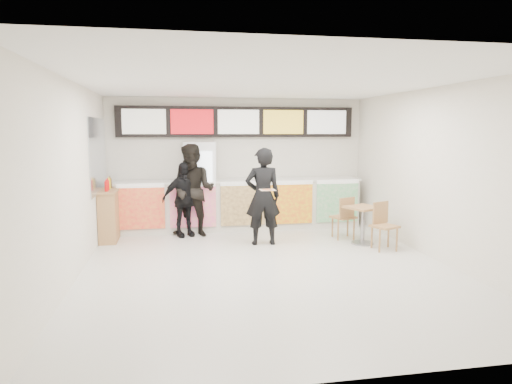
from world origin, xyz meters
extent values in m
plane|color=beige|center=(0.00, 0.00, 0.00)|extent=(7.00, 7.00, 0.00)
plane|color=white|center=(0.00, 0.00, 3.00)|extent=(7.00, 7.00, 0.00)
plane|color=silver|center=(0.00, 3.50, 1.50)|extent=(6.00, 0.00, 6.00)
plane|color=silver|center=(-3.00, 0.00, 1.50)|extent=(0.00, 7.00, 7.00)
plane|color=silver|center=(3.00, 0.00, 1.50)|extent=(0.00, 7.00, 7.00)
cube|color=silver|center=(0.00, 3.10, 0.55)|extent=(5.50, 0.70, 1.10)
cube|color=silver|center=(0.00, 3.10, 1.12)|extent=(5.56, 0.76, 0.04)
cube|color=red|center=(-2.20, 2.72, 0.61)|extent=(0.99, 0.02, 0.90)
cube|color=#F8379F|center=(-1.10, 2.72, 0.61)|extent=(0.99, 0.02, 0.90)
cube|color=brown|center=(0.00, 2.72, 0.61)|extent=(0.99, 0.02, 0.90)
cube|color=yellow|center=(1.10, 2.72, 0.61)|extent=(0.99, 0.02, 0.90)
cube|color=green|center=(2.20, 2.72, 0.61)|extent=(0.99, 0.02, 0.90)
cube|color=black|center=(0.00, 3.42, 2.45)|extent=(5.50, 0.12, 0.70)
cube|color=silver|center=(-2.12, 3.35, 2.45)|extent=(0.95, 0.02, 0.55)
cube|color=red|center=(-1.06, 3.35, 2.45)|extent=(0.95, 0.02, 0.55)
cube|color=white|center=(0.00, 3.35, 2.45)|extent=(0.95, 0.02, 0.55)
cube|color=yellow|center=(1.06, 3.35, 2.45)|extent=(0.95, 0.02, 0.55)
cube|color=silver|center=(2.12, 3.35, 2.45)|extent=(0.95, 0.02, 0.55)
cube|color=white|center=(-0.93, 3.12, 1.00)|extent=(0.70, 0.65, 2.00)
cube|color=white|center=(-0.93, 2.78, 1.05)|extent=(0.54, 0.02, 1.50)
cylinder|color=#1A932F|center=(-1.14, 2.82, 0.45)|extent=(0.07, 0.07, 0.22)
cylinder|color=#FF5915|center=(-1.00, 2.82, 0.45)|extent=(0.07, 0.07, 0.22)
cylinder|color=red|center=(-0.86, 2.82, 0.45)|extent=(0.07, 0.07, 0.22)
cylinder|color=#1666AC|center=(-0.72, 2.82, 0.45)|extent=(0.07, 0.07, 0.22)
cylinder|color=#FF5915|center=(-1.14, 2.82, 0.83)|extent=(0.07, 0.07, 0.22)
cylinder|color=red|center=(-1.00, 2.82, 0.83)|extent=(0.07, 0.07, 0.22)
cylinder|color=#1666AC|center=(-0.86, 2.82, 0.83)|extent=(0.07, 0.07, 0.22)
cylinder|color=#1A932F|center=(-0.72, 2.82, 0.83)|extent=(0.07, 0.07, 0.22)
cylinder|color=red|center=(-1.14, 2.82, 1.21)|extent=(0.07, 0.07, 0.22)
cylinder|color=#1666AC|center=(-1.00, 2.82, 1.21)|extent=(0.07, 0.07, 0.22)
cylinder|color=#1A932F|center=(-0.86, 2.82, 1.21)|extent=(0.07, 0.07, 0.22)
cylinder|color=#FF5915|center=(-0.72, 2.82, 1.21)|extent=(0.07, 0.07, 0.22)
cylinder|color=#1666AC|center=(-1.14, 2.82, 1.59)|extent=(0.07, 0.07, 0.22)
cylinder|color=#1A932F|center=(-1.00, 2.82, 1.59)|extent=(0.07, 0.07, 0.22)
cylinder|color=#FF5915|center=(-0.86, 2.82, 1.59)|extent=(0.07, 0.07, 0.22)
cylinder|color=red|center=(-0.72, 2.82, 1.59)|extent=(0.07, 0.07, 0.22)
cube|color=#B2B7BF|center=(-2.99, 2.45, 1.75)|extent=(0.01, 2.00, 1.50)
imported|color=black|center=(0.22, 1.57, 0.96)|extent=(0.71, 0.47, 1.92)
imported|color=black|center=(-1.09, 2.55, 0.99)|extent=(1.18, 1.07, 1.97)
imported|color=black|center=(-1.31, 2.55, 0.80)|extent=(1.01, 0.69, 1.60)
cube|color=beige|center=(0.22, 1.12, 1.15)|extent=(0.28, 0.28, 0.01)
cone|color=#CC7233|center=(0.22, 1.12, 1.16)|extent=(0.36, 0.36, 0.02)
cube|color=#A2734A|center=(2.19, 1.24, 0.74)|extent=(0.79, 0.79, 0.04)
cylinder|color=gray|center=(2.19, 1.24, 0.36)|extent=(0.08, 0.08, 0.73)
cylinder|color=gray|center=(2.19, 1.24, 0.02)|extent=(0.44, 0.44, 0.03)
cube|color=#A2734A|center=(2.41, 0.73, 0.45)|extent=(0.55, 0.55, 0.04)
cube|color=#A2734A|center=(2.41, 0.92, 0.69)|extent=(0.38, 0.18, 0.42)
cube|color=#A2734A|center=(1.98, 1.75, 0.45)|extent=(0.55, 0.55, 0.04)
cube|color=#A2734A|center=(1.98, 1.56, 0.69)|extent=(0.38, 0.18, 0.42)
cube|color=#A2734A|center=(-2.82, 2.44, 0.50)|extent=(0.34, 0.90, 1.01)
cube|color=#A2734A|center=(-2.82, 2.44, 1.03)|extent=(0.38, 0.94, 0.04)
cylinder|color=red|center=(-2.82, 2.20, 1.15)|extent=(0.07, 0.07, 0.20)
cylinder|color=red|center=(-2.82, 2.39, 1.15)|extent=(0.07, 0.07, 0.20)
cylinder|color=yellow|center=(-2.82, 2.58, 1.15)|extent=(0.07, 0.07, 0.20)
cylinder|color=brown|center=(-2.82, 2.76, 1.15)|extent=(0.07, 0.07, 0.20)
camera|label=1|loc=(-1.49, -7.15, 2.24)|focal=32.00mm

